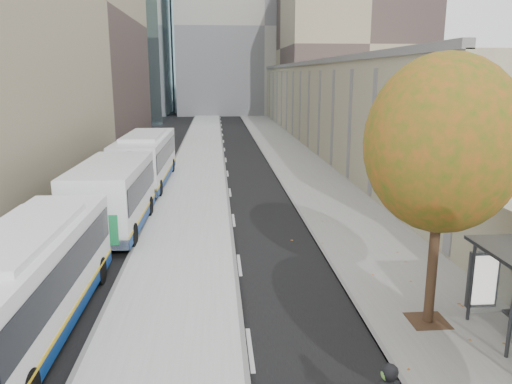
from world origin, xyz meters
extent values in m
cube|color=#ACACAC|center=(-3.88, 35.00, 0.07)|extent=(4.25, 150.00, 0.15)
cube|color=gray|center=(4.12, 35.00, 0.04)|extent=(4.75, 150.00, 0.08)
cube|color=tan|center=(15.50, 64.00, 4.00)|extent=(18.00, 92.00, 8.00)
cube|color=gray|center=(6.00, 96.00, 15.00)|extent=(30.00, 18.00, 30.00)
cylinder|color=#322314|center=(3.60, 13.00, 1.70)|extent=(0.28, 0.28, 3.24)
sphere|color=#265912|center=(3.60, 13.00, 5.26)|extent=(4.20, 4.20, 4.20)
cube|color=white|center=(-7.11, 28.48, 1.58)|extent=(3.09, 19.06, 3.17)
cube|color=black|center=(-7.11, 28.48, 2.17)|extent=(3.14, 18.30, 1.10)
cube|color=#1B8146|center=(-7.11, 19.00, 1.21)|extent=(2.01, 0.10, 1.23)
sphere|color=#5A8F37|center=(0.50, 7.77, 1.94)|extent=(0.26, 0.26, 0.26)
imported|color=silver|center=(-8.00, 42.47, 0.60)|extent=(1.52, 3.58, 1.21)
camera|label=1|loc=(-2.45, 0.19, 7.07)|focal=35.00mm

